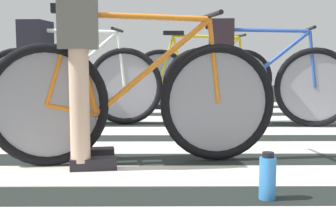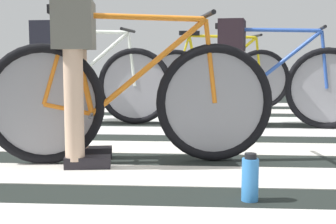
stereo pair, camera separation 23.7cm
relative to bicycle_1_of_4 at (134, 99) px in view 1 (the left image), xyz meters
The scene contains 10 objects.
ground 0.65m from the bicycle_1_of_4, 70.24° to the left, with size 18.00×14.00×0.02m.
crosswalk_markings 0.61m from the bicycle_1_of_4, 71.78° to the left, with size 5.45×6.50×0.00m.
bicycle_1_of_4 is the anchor object (origin of this frame).
cyclist_1_of_4 0.39m from the bicycle_1_of_4, behind, with size 0.37×0.44×0.96m.
bicycle_2_of_4 1.81m from the bicycle_1_of_4, 55.84° to the left, with size 1.73×0.53×0.93m.
cyclist_2_of_4 1.72m from the bicycle_1_of_4, 65.31° to the left, with size 0.36×0.44×0.96m.
bicycle_3_of_4 1.80m from the bicycle_1_of_4, 112.99° to the left, with size 1.74×0.52×0.93m.
cyclist_3_of_4 1.98m from the bicycle_1_of_4, 121.05° to the left, with size 0.34×0.43×0.96m.
bicycle_4_of_4 2.98m from the bicycle_1_of_4, 77.75° to the left, with size 1.73×0.52×0.93m.
water_bottle 1.01m from the bicycle_1_of_4, 48.49° to the right, with size 0.08×0.08×0.21m.
Camera 1 is at (0.01, -3.29, 0.66)m, focal length 50.79 mm.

